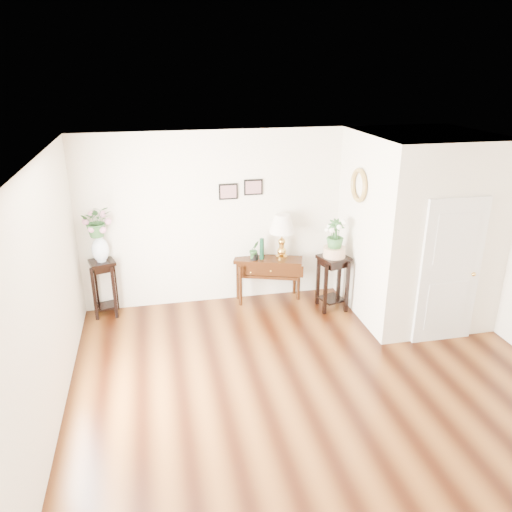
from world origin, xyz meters
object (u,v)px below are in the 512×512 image
object	(u,v)px
plant_stand_a	(105,288)
plant_stand_b	(332,283)
console_table	(268,279)
table_lamp	(282,237)

from	to	relation	value
plant_stand_a	plant_stand_b	size ratio (longest dim) A/B	1.02
console_table	table_lamp	distance (m)	0.75
plant_stand_b	plant_stand_a	bearing A→B (deg)	171.59
console_table	table_lamp	bearing A→B (deg)	19.08
table_lamp	plant_stand_a	bearing A→B (deg)	180.00
console_table	plant_stand_b	world-z (taller)	plant_stand_b
table_lamp	plant_stand_a	distance (m)	2.91
table_lamp	plant_stand_b	bearing A→B (deg)	-36.45
console_table	plant_stand_b	size ratio (longest dim) A/B	1.24
plant_stand_a	plant_stand_b	world-z (taller)	plant_stand_a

